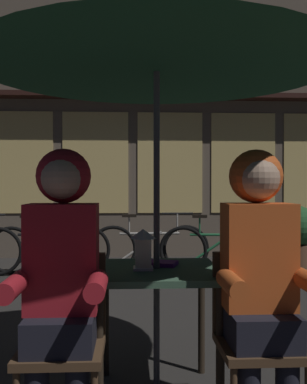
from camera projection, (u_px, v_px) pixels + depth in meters
The scene contains 13 objects.
cafe_table at pixel (157, 286), 2.63m from camera, with size 0.72×0.72×0.74m.
patio_umbrella at pixel (157, 39), 2.61m from camera, with size 2.10×2.10×2.31m.
lantern at pixel (143, 248), 2.58m from camera, with size 0.11×0.11×0.23m.
chair_left at pixel (64, 334), 2.24m from camera, with size 0.40×0.40×0.87m.
chair_right at pixel (256, 331), 2.29m from camera, with size 0.40×0.40×0.87m.
person_left_hooded at pixel (62, 263), 2.17m from camera, with size 0.45×0.56×1.40m.
person_right_hooded at pixel (260, 262), 2.22m from camera, with size 0.45×0.56×1.40m.
shopfront_building at pixel (97, 78), 7.94m from camera, with size 10.00×0.93×6.20m.
bicycle_second at pixel (49, 249), 6.25m from camera, with size 1.68×0.11×0.84m.
bicycle_third at pixel (149, 248), 6.37m from camera, with size 1.68×0.09×0.84m.
bicycle_fourth at pixel (220, 249), 6.19m from camera, with size 1.67×0.25×0.84m.
book at pixel (160, 263), 2.72m from camera, with size 0.20×0.14×0.02m, color #661E7A.
potted_plant at pixel (296, 231), 6.72m from camera, with size 0.60×0.60×0.92m.
Camera 1 is at (-0.15, -2.61, 1.22)m, focal length 42.66 mm.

